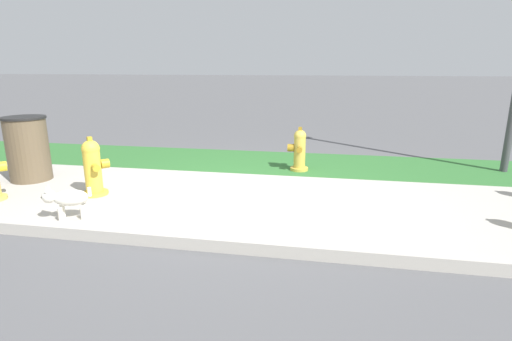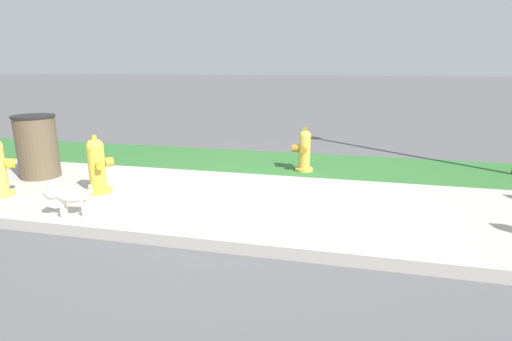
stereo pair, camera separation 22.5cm
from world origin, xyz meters
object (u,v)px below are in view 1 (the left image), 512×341
fire_hydrant_near_corner (93,168)px  trash_bin (28,149)px  fire_hydrant_far_end (299,150)px  small_white_dog (67,199)px

fire_hydrant_near_corner → trash_bin: (-1.30, 0.46, 0.10)m
fire_hydrant_near_corner → fire_hydrant_far_end: fire_hydrant_near_corner is taller
fire_hydrant_near_corner → fire_hydrant_far_end: size_ratio=1.10×
small_white_dog → trash_bin: (-1.51, 1.30, 0.22)m
fire_hydrant_far_end → small_white_dog: size_ratio=1.49×
fire_hydrant_near_corner → small_white_dog: (0.20, -0.83, -0.13)m
fire_hydrant_far_end → trash_bin: size_ratio=0.75×
small_white_dog → trash_bin: 2.00m
small_white_dog → fire_hydrant_far_end: bearing=-155.0°
fire_hydrant_near_corner → fire_hydrant_far_end: bearing=78.3°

